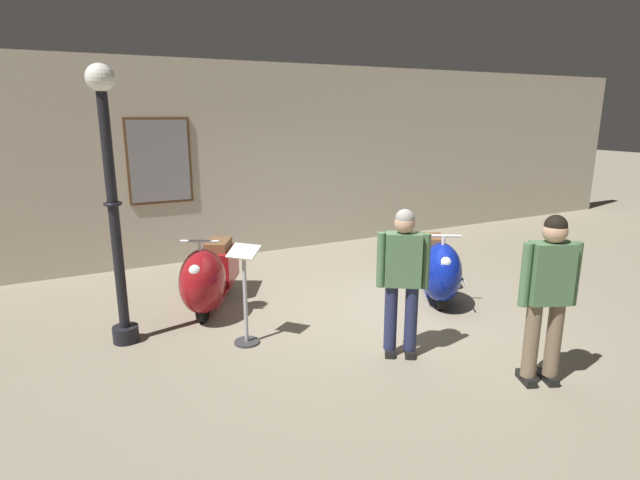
% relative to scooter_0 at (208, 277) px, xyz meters
% --- Properties ---
extents(ground_plane, '(60.00, 60.00, 0.00)m').
position_rel_scooter_0_xyz_m(ground_plane, '(1.92, -1.08, -0.47)').
color(ground_plane, gray).
extents(showroom_back_wall, '(18.00, 0.24, 3.33)m').
position_rel_scooter_0_xyz_m(showroom_back_wall, '(1.91, 2.49, 1.20)').
color(showroom_back_wall, '#BCB29E').
rests_on(showroom_back_wall, ground).
extents(scooter_0, '(1.23, 1.69, 1.02)m').
position_rel_scooter_0_xyz_m(scooter_0, '(0.00, 0.00, 0.00)').
color(scooter_0, black).
rests_on(scooter_0, ground).
extents(scooter_1, '(1.24, 1.62, 0.99)m').
position_rel_scooter_0_xyz_m(scooter_1, '(2.85, -1.04, -0.01)').
color(scooter_1, black).
rests_on(scooter_1, ground).
extents(lamppost, '(0.28, 0.28, 2.96)m').
position_rel_scooter_0_xyz_m(lamppost, '(-1.08, -0.45, 1.15)').
color(lamppost, black).
rests_on(lamppost, ground).
extents(visitor_0, '(0.51, 0.36, 1.62)m').
position_rel_scooter_0_xyz_m(visitor_0, '(2.27, -3.20, 0.47)').
color(visitor_0, black).
rests_on(visitor_0, ground).
extents(visitor_1, '(0.46, 0.38, 1.57)m').
position_rel_scooter_0_xyz_m(visitor_1, '(1.43, -2.13, 0.44)').
color(visitor_1, black).
rests_on(visitor_1, ground).
extents(info_stanchion, '(0.38, 0.39, 1.12)m').
position_rel_scooter_0_xyz_m(info_stanchion, '(0.10, -1.11, -0.00)').
color(info_stanchion, '#333338').
rests_on(info_stanchion, ground).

